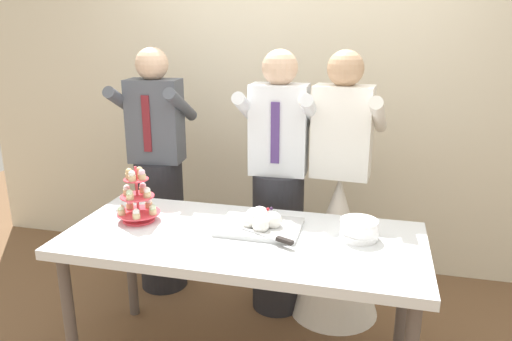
# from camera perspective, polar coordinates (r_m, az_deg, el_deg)

# --- Properties ---
(rear_wall) EXTENTS (5.20, 0.10, 2.90)m
(rear_wall) POSITION_cam_1_polar(r_m,az_deg,el_deg) (3.62, 4.39, 11.22)
(rear_wall) COLOR beige
(rear_wall) RESTS_ON ground_plane
(dessert_table) EXTENTS (1.80, 0.80, 0.78)m
(dessert_table) POSITION_cam_1_polar(r_m,az_deg,el_deg) (2.50, -1.58, -9.16)
(dessert_table) COLOR silver
(dessert_table) RESTS_ON ground_plane
(cupcake_stand) EXTENTS (0.23, 0.23, 0.31)m
(cupcake_stand) POSITION_cam_1_polar(r_m,az_deg,el_deg) (2.68, -13.70, -3.31)
(cupcake_stand) COLOR #D83F4C
(cupcake_stand) RESTS_ON dessert_table
(main_cake_tray) EXTENTS (0.42, 0.37, 0.12)m
(main_cake_tray) POSITION_cam_1_polar(r_m,az_deg,el_deg) (2.52, 0.52, -6.08)
(main_cake_tray) COLOR silver
(main_cake_tray) RESTS_ON dessert_table
(plate_stack) EXTENTS (0.19, 0.19, 0.10)m
(plate_stack) POSITION_cam_1_polar(r_m,az_deg,el_deg) (2.46, 11.99, -6.76)
(plate_stack) COLOR white
(plate_stack) RESTS_ON dessert_table
(person_groom) EXTENTS (0.47, 0.49, 1.66)m
(person_groom) POSITION_cam_1_polar(r_m,az_deg,el_deg) (3.04, 2.60, -3.38)
(person_groom) COLOR #232328
(person_groom) RESTS_ON ground_plane
(person_bride) EXTENTS (0.56, 0.56, 1.66)m
(person_bride) POSITION_cam_1_polar(r_m,az_deg,el_deg) (3.08, 9.50, -6.64)
(person_bride) COLOR white
(person_bride) RESTS_ON ground_plane
(person_guest) EXTENTS (0.50, 0.53, 1.66)m
(person_guest) POSITION_cam_1_polar(r_m,az_deg,el_deg) (3.36, -11.27, -1.74)
(person_guest) COLOR #232328
(person_guest) RESTS_ON ground_plane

